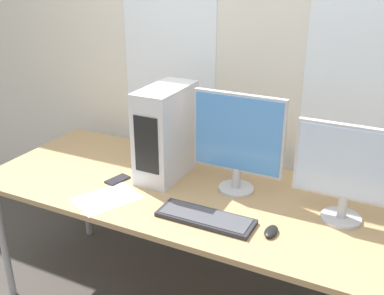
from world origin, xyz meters
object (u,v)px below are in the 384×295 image
(monitor_main, at_px, (238,139))
(pc_tower, at_px, (166,132))
(keyboard, at_px, (206,218))
(cell_phone, at_px, (118,180))
(monitor_right_near, at_px, (348,170))
(mouse, at_px, (271,231))

(monitor_main, bearing_deg, pc_tower, 179.54)
(monitor_main, height_order, keyboard, monitor_main)
(pc_tower, height_order, cell_phone, pc_tower)
(monitor_main, bearing_deg, cell_phone, -163.37)
(keyboard, xyz_separation_m, cell_phone, (-0.57, 0.14, -0.01))
(monitor_right_near, height_order, mouse, monitor_right_near)
(pc_tower, bearing_deg, cell_phone, -137.29)
(keyboard, relative_size, cell_phone, 3.16)
(pc_tower, xyz_separation_m, mouse, (0.67, -0.30, -0.23))
(mouse, height_order, cell_phone, mouse)
(monitor_main, height_order, cell_phone, monitor_main)
(pc_tower, distance_m, mouse, 0.76)
(cell_phone, bearing_deg, monitor_right_near, 20.21)
(monitor_main, xyz_separation_m, monitor_right_near, (0.51, -0.05, -0.03))
(pc_tower, relative_size, cell_phone, 3.47)
(pc_tower, xyz_separation_m, monitor_main, (0.39, -0.00, 0.03))
(monitor_right_near, xyz_separation_m, mouse, (-0.24, -0.24, -0.23))
(pc_tower, height_order, mouse, pc_tower)
(monitor_right_near, height_order, cell_phone, monitor_right_near)
(pc_tower, height_order, monitor_main, monitor_main)
(pc_tower, distance_m, cell_phone, 0.35)
(keyboard, bearing_deg, pc_tower, 139.39)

